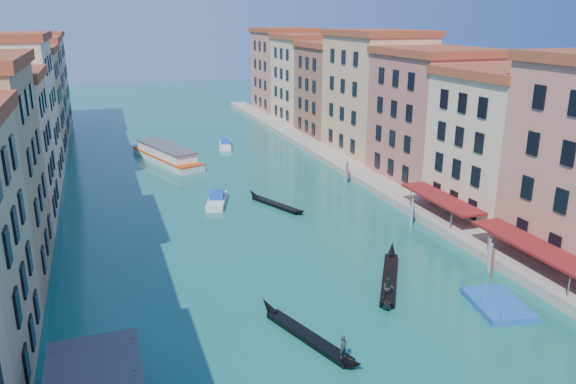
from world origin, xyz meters
name	(u,v)px	position (x,y,z in m)	size (l,w,h in m)	color
left_bank_palazzos	(1,127)	(-26.00, 64.68, 9.71)	(12.80, 128.40, 21.00)	tan
right_bank_palazzos	(393,105)	(30.00, 65.00, 9.75)	(12.80, 128.40, 21.00)	#A1453D
quay	(345,165)	(22.00, 65.00, 0.50)	(4.00, 140.00, 1.00)	gray
restaurant_awnings	(543,251)	(22.19, 23.00, 2.99)	(3.20, 44.55, 3.12)	maroon
mooring_poles_right	(472,248)	(19.10, 28.80, 1.30)	(1.44, 54.24, 3.20)	brown
vaporetto_far	(167,155)	(-4.14, 78.44, 1.23)	(9.68, 18.76, 2.73)	silver
gondola_fore	(308,335)	(-1.12, 20.74, 0.39)	(4.76, 11.28, 2.33)	black
gondola_right	(389,277)	(9.16, 27.10, 0.51)	(7.78, 12.05, 2.68)	black
gondola_far	(275,203)	(5.92, 51.04, 0.32)	(5.15, 10.45, 1.56)	black
motorboat_mid	(217,200)	(-0.87, 54.30, 0.54)	(4.05, 7.07, 1.40)	silver
motorboat_far	(225,145)	(7.42, 86.00, 0.52)	(3.37, 6.78, 1.35)	white
blue_dock	(498,304)	(15.50, 20.25, 0.25)	(4.99, 6.57, 0.50)	#1E59B0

